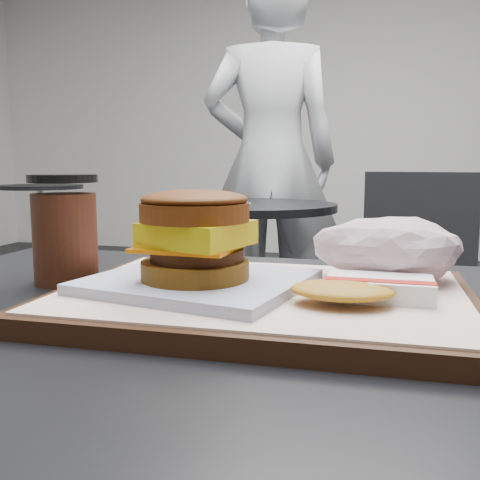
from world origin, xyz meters
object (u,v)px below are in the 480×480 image
Objects in this scene: hash_brown at (363,289)px; crumpled_wrapper at (387,248)px; breakfast_sandwich at (196,247)px; neighbor_table at (250,252)px; neighbor_chair at (382,272)px; coffee_cup at (65,233)px; patron at (270,161)px; serving_tray at (263,299)px.

crumpled_wrapper is (0.02, 0.09, 0.02)m from hash_brown.
neighbor_table is (-0.33, 1.64, -0.28)m from breakfast_sandwich.
breakfast_sandwich is at bearing -97.06° from neighbor_chair.
crumpled_wrapper is 0.35m from coffee_cup.
coffee_cup is 0.07× the size of patron.
serving_tray is 2.21m from patron.
coffee_cup is at bearing 166.81° from serving_tray.
crumpled_wrapper is 1.50m from neighbor_chair.
neighbor_chair is (0.04, 1.56, -0.29)m from hash_brown.
neighbor_chair is (0.19, 1.55, -0.32)m from breakfast_sandwich.
patron is (-0.55, 0.63, 0.41)m from neighbor_chair.
serving_tray is 0.43× the size of neighbor_chair.
patron is at bearing 130.93° from neighbor_chair.
coffee_cup reaches higher than serving_tray.
patron is at bearing 99.32° from breakfast_sandwich.
serving_tray is 1.72× the size of breakfast_sandwich.
neighbor_table is 0.41× the size of patron.
serving_tray is at bearing -94.89° from neighbor_chair.
hash_brown is 0.06× the size of patron.
neighbor_chair reaches higher than neighbor_table.
hash_brown is at bearing -14.81° from serving_tray.
hash_brown is 2.25m from patron.
breakfast_sandwich is 0.29× the size of neighbor_table.
breakfast_sandwich reaches higher than neighbor_chair.
neighbor_table is at bearing 82.07° from patron.
patron is (-0.36, 2.18, 0.09)m from breakfast_sandwich.
neighbor_chair reaches higher than hash_brown.
neighbor_table is at bearing 101.48° from breakfast_sandwich.
neighbor_chair is (0.13, 1.53, -0.27)m from serving_tray.
hash_brown is 0.96× the size of coffee_cup.
serving_tray is 3.18× the size of hash_brown.
hash_brown is (0.09, -0.02, 0.02)m from serving_tray.
neighbor_chair is at bearing -10.44° from neighbor_table.
crumpled_wrapper is 1.66m from neighbor_table.
patron reaches higher than serving_tray.
neighbor_chair is at bearing 82.94° from breakfast_sandwich.
serving_tray is 2.64× the size of crumpled_wrapper.
crumpled_wrapper reaches higher than neighbor_table.
neighbor_table is 0.85× the size of neighbor_chair.
breakfast_sandwich is (-0.06, -0.02, 0.05)m from serving_tray.
coffee_cup is (-0.24, 0.06, 0.05)m from serving_tray.
patron is (-0.51, 2.19, 0.12)m from hash_brown.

